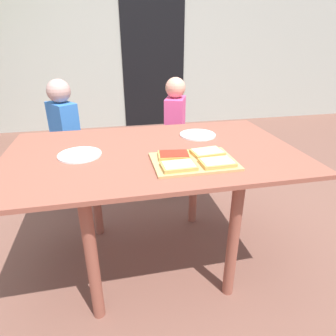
# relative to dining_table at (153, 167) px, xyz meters

# --- Properties ---
(ground_plane) EXTENTS (16.00, 16.00, 0.00)m
(ground_plane) POSITION_rel_dining_table_xyz_m (0.00, 0.00, -0.62)
(ground_plane) COLOR brown
(house_wall_back) EXTENTS (8.00, 0.20, 2.54)m
(house_wall_back) POSITION_rel_dining_table_xyz_m (0.00, 3.08, 0.65)
(house_wall_back) COLOR #ADB2A8
(house_wall_back) RESTS_ON ground
(house_door) EXTENTS (0.90, 0.02, 2.00)m
(house_door) POSITION_rel_dining_table_xyz_m (0.50, 2.97, 0.38)
(house_door) COLOR black
(house_door) RESTS_ON ground
(dining_table) EXTENTS (1.51, 0.91, 0.72)m
(dining_table) POSITION_rel_dining_table_xyz_m (0.00, 0.00, 0.00)
(dining_table) COLOR #934F3F
(dining_table) RESTS_ON ground
(cutting_board) EXTENTS (0.39, 0.28, 0.01)m
(cutting_board) POSITION_rel_dining_table_xyz_m (0.16, -0.20, 0.10)
(cutting_board) COLOR tan
(cutting_board) RESTS_ON dining_table
(pizza_slice_near_left) EXTENTS (0.15, 0.11, 0.02)m
(pizza_slice_near_left) POSITION_rel_dining_table_xyz_m (0.07, -0.26, 0.12)
(pizza_slice_near_left) COLOR tan
(pizza_slice_near_left) RESTS_ON cutting_board
(pizza_slice_near_right) EXTENTS (0.16, 0.11, 0.02)m
(pizza_slice_near_right) POSITION_rel_dining_table_xyz_m (0.26, -0.26, 0.12)
(pizza_slice_near_right) COLOR tan
(pizza_slice_near_right) RESTS_ON cutting_board
(pizza_slice_far_left) EXTENTS (0.16, 0.12, 0.02)m
(pizza_slice_far_left) POSITION_rel_dining_table_xyz_m (0.08, -0.14, 0.12)
(pizza_slice_far_left) COLOR tan
(pizza_slice_far_left) RESTS_ON cutting_board
(pizza_slice_far_right) EXTENTS (0.16, 0.12, 0.02)m
(pizza_slice_far_right) POSITION_rel_dining_table_xyz_m (0.25, -0.13, 0.12)
(pizza_slice_far_right) COLOR tan
(pizza_slice_far_right) RESTS_ON cutting_board
(plate_white_left) EXTENTS (0.21, 0.21, 0.01)m
(plate_white_left) POSITION_rel_dining_table_xyz_m (-0.37, 0.01, 0.10)
(plate_white_left) COLOR white
(plate_white_left) RESTS_ON dining_table
(plate_white_right) EXTENTS (0.21, 0.21, 0.01)m
(plate_white_right) POSITION_rel_dining_table_xyz_m (0.31, 0.19, 0.10)
(plate_white_right) COLOR white
(plate_white_right) RESTS_ON dining_table
(child_left) EXTENTS (0.25, 0.28, 0.99)m
(child_left) POSITION_rel_dining_table_xyz_m (-0.55, 0.84, -0.06)
(child_left) COLOR navy
(child_left) RESTS_ON ground
(child_right) EXTENTS (0.22, 0.27, 0.99)m
(child_right) POSITION_rel_dining_table_xyz_m (0.31, 0.80, -0.07)
(child_right) COLOR #2A253B
(child_right) RESTS_ON ground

